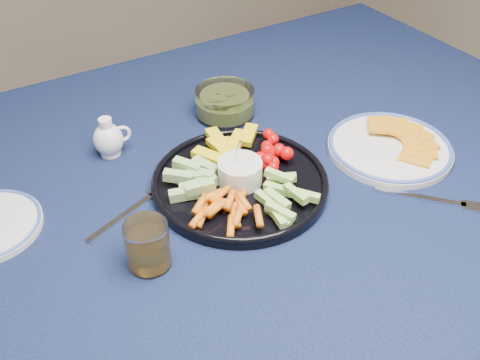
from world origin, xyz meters
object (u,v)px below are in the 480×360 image
cheese_plate (390,146)px  crudite_platter (239,180)px  creamer_pitcher (109,139)px  dining_table (214,209)px  pickle_bowl (225,104)px  juice_tumbler (148,247)px

cheese_plate → crudite_platter: bearing=169.8°
crudite_platter → cheese_plate: 0.32m
creamer_pitcher → cheese_plate: size_ratio=0.33×
dining_table → creamer_pitcher: creamer_pitcher is taller
crudite_platter → pickle_bowl: crudite_platter is taller
pickle_bowl → creamer_pitcher: bearing=-177.6°
cheese_plate → juice_tumbler: (-0.53, -0.03, 0.02)m
creamer_pitcher → pickle_bowl: (0.27, 0.01, -0.01)m
cheese_plate → juice_tumbler: bearing=-176.7°
pickle_bowl → cheese_plate: size_ratio=0.53×
creamer_pitcher → cheese_plate: (0.48, -0.28, -0.02)m
crudite_platter → dining_table: bearing=111.5°
juice_tumbler → cheese_plate: bearing=3.3°
dining_table → cheese_plate: bearing=-18.9°
dining_table → pickle_bowl: 0.25m
juice_tumbler → creamer_pitcher: bearing=80.7°
crudite_platter → creamer_pitcher: size_ratio=3.97×
dining_table → crudite_platter: crudite_platter is taller
creamer_pitcher → juice_tumbler: same height
crudite_platter → cheese_plate: bearing=-10.2°
dining_table → pickle_bowl: bearing=53.8°
dining_table → creamer_pitcher: size_ratio=20.35×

